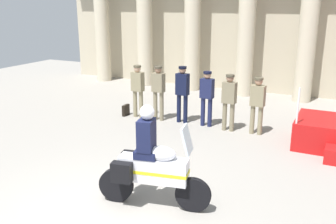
{
  "coord_description": "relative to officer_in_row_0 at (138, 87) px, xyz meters",
  "views": [
    {
      "loc": [
        3.6,
        -4.57,
        3.58
      ],
      "look_at": [
        -0.2,
        3.2,
        1.05
      ],
      "focal_mm": 40.37,
      "sensor_mm": 36.0,
      "label": 1
    }
  ],
  "objects": [
    {
      "name": "officer_in_row_3",
      "position": [
        2.29,
        0.1,
        -0.02
      ],
      "size": [
        0.4,
        0.25,
        1.65
      ],
      "rotation": [
        0.0,
        0.0,
        3.06
      ],
      "color": "#191E42",
      "rests_on": "ground_plane"
    },
    {
      "name": "motorcycle_with_rider",
      "position": [
        2.99,
        -4.68,
        -0.2
      ],
      "size": [
        2.07,
        0.8,
        1.9
      ],
      "rotation": [
        0.0,
        0.0,
        0.2
      ],
      "color": "black",
      "rests_on": "ground_plane"
    },
    {
      "name": "colonnade_backdrop",
      "position": [
        2.22,
        5.01,
        2.59
      ],
      "size": [
        17.42,
        1.51,
        6.84
      ],
      "color": "#B6AB91",
      "rests_on": "ground_plane"
    },
    {
      "name": "officer_in_row_1",
      "position": [
        0.73,
        0.01,
        0.02
      ],
      "size": [
        0.4,
        0.25,
        1.71
      ],
      "rotation": [
        0.0,
        0.0,
        3.06
      ],
      "color": "#7A7056",
      "rests_on": "ground_plane"
    },
    {
      "name": "officer_in_row_2",
      "position": [
        1.5,
        0.1,
        0.03
      ],
      "size": [
        0.4,
        0.25,
        1.74
      ],
      "rotation": [
        0.0,
        0.0,
        3.06
      ],
      "color": "black",
      "rests_on": "ground_plane"
    },
    {
      "name": "briefcase_on_ground",
      "position": [
        -0.45,
        -0.03,
        -0.81
      ],
      "size": [
        0.1,
        0.32,
        0.36
      ],
      "primitive_type": "cube",
      "color": "black",
      "rests_on": "ground_plane"
    },
    {
      "name": "officer_in_row_5",
      "position": [
        3.79,
        0.03,
        -0.04
      ],
      "size": [
        0.4,
        0.25,
        1.61
      ],
      "rotation": [
        0.0,
        0.0,
        3.06
      ],
      "color": "#847A5B",
      "rests_on": "ground_plane"
    },
    {
      "name": "officer_in_row_0",
      "position": [
        0.0,
        0.0,
        0.0
      ],
      "size": [
        0.4,
        0.25,
        1.68
      ],
      "rotation": [
        0.0,
        0.0,
        3.06
      ],
      "color": "#847A5B",
      "rests_on": "ground_plane"
    },
    {
      "name": "ground_plane",
      "position": [
        2.39,
        -5.5,
        -0.99
      ],
      "size": [
        28.0,
        28.0,
        0.0
      ],
      "primitive_type": "plane",
      "color": "gray"
    },
    {
      "name": "officer_in_row_4",
      "position": [
        3.0,
        -0.02,
        -0.03
      ],
      "size": [
        0.4,
        0.25,
        1.64
      ],
      "rotation": [
        0.0,
        0.0,
        3.06
      ],
      "color": "#7A7056",
      "rests_on": "ground_plane"
    }
  ]
}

